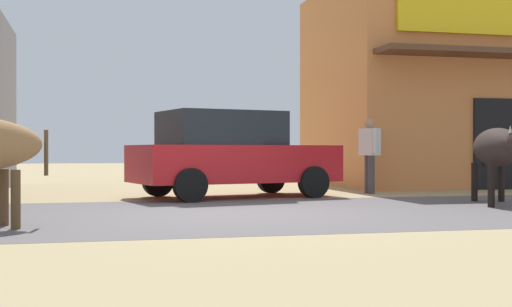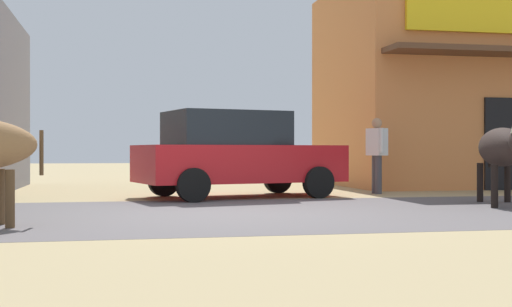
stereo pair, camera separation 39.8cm
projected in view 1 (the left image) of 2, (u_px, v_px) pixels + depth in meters
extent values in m
plane|color=tan|center=(229.00, 214.00, 9.78)|extent=(80.00, 80.00, 0.00)
cube|color=#5A5455|center=(229.00, 213.00, 9.78)|extent=(72.00, 5.28, 0.00)
cube|color=#D98146|center=(451.00, 88.00, 18.34)|extent=(6.90, 4.96, 5.14)
cube|color=yellow|center=(507.00, 16.00, 15.86)|extent=(5.52, 0.10, 0.90)
cube|color=black|center=(495.00, 144.00, 15.83)|extent=(1.10, 0.06, 2.10)
cube|color=red|center=(235.00, 163.00, 13.20)|extent=(4.14, 2.56, 0.70)
cube|color=#1E2328|center=(221.00, 128.00, 13.06)|extent=(2.43, 2.02, 0.64)
cylinder|color=black|center=(271.00, 179.00, 14.53)|extent=(0.63, 0.31, 0.60)
cylinder|color=black|center=(314.00, 182.00, 13.00)|extent=(0.63, 0.31, 0.60)
cylinder|color=black|center=(158.00, 181.00, 13.39)|extent=(0.63, 0.31, 0.60)
cylinder|color=black|center=(190.00, 185.00, 11.86)|extent=(0.63, 0.31, 0.60)
cylinder|color=brown|center=(16.00, 199.00, 7.85)|extent=(0.11, 0.11, 0.68)
cylinder|color=brown|center=(4.00, 197.00, 8.21)|extent=(0.11, 0.11, 0.68)
cylinder|color=brown|center=(46.00, 153.00, 8.29)|extent=(0.05, 0.05, 0.55)
ellipsoid|color=#302420|center=(497.00, 147.00, 11.45)|extent=(1.29, 2.08, 0.64)
cone|color=beige|center=(510.00, 129.00, 10.18)|extent=(0.06, 0.06, 0.12)
cylinder|color=black|center=(491.00, 186.00, 10.84)|extent=(0.11, 0.11, 0.68)
cylinder|color=black|center=(501.00, 182.00, 12.07)|extent=(0.11, 0.11, 0.68)
cylinder|color=black|center=(474.00, 182.00, 12.12)|extent=(0.11, 0.11, 0.68)
cylinder|color=black|center=(483.00, 153.00, 12.49)|extent=(0.05, 0.05, 0.51)
cylinder|color=#3F3F47|center=(368.00, 174.00, 14.46)|extent=(0.14, 0.14, 0.80)
cylinder|color=#3F3F47|center=(371.00, 175.00, 14.28)|extent=(0.14, 0.14, 0.80)
cube|color=silver|center=(370.00, 142.00, 14.37)|extent=(0.39, 0.47, 0.56)
sphere|color=tan|center=(370.00, 123.00, 14.37)|extent=(0.22, 0.22, 0.22)
cylinder|color=silver|center=(365.00, 141.00, 14.62)|extent=(0.09, 0.09, 0.51)
cylinder|color=silver|center=(375.00, 140.00, 14.11)|extent=(0.09, 0.09, 0.51)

